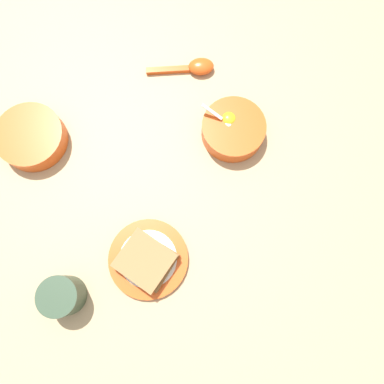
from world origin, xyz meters
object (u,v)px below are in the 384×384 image
Objects in this scene: toast_sandwich at (146,261)px; egg_bowl at (233,129)px; congee_bowl at (31,137)px; toast_plate at (148,259)px; drinking_cup at (62,296)px; soup_spoon at (194,67)px.

egg_bowl is at bearing 123.28° from toast_sandwich.
congee_bowl is (-0.36, -0.13, -0.00)m from toast_sandwich.
drinking_cup is at bearing -89.82° from toast_plate.
congee_bowl is 1.87× the size of drinking_cup.
toast_sandwich is 1.70× the size of drinking_cup.
egg_bowl is at bearing 123.13° from toast_plate.
toast_plate is at bearing -36.33° from soup_spoon.
egg_bowl is 0.94× the size of congee_bowl.
toast_plate is (0.19, -0.29, -0.02)m from egg_bowl.
egg_bowl is 0.19m from soup_spoon.
drinking_cup is (-0.00, -0.18, 0.01)m from toast_sandwich.
soup_spoon is 0.41m from congee_bowl.
drinking_cup is at bearing -50.80° from soup_spoon.
egg_bowl reaches higher than soup_spoon.
egg_bowl is 1.76× the size of drinking_cup.
soup_spoon is at bearing 129.20° from drinking_cup.
drinking_cup is at bearing -91.01° from toast_sandwich.
soup_spoon is (-0.37, 0.28, 0.01)m from toast_plate.
soup_spoon is at bearing 143.54° from toast_sandwich.
congee_bowl is (0.02, -0.41, 0.01)m from soup_spoon.
egg_bowl is 0.88× the size of soup_spoon.
soup_spoon is 0.59m from drinking_cup.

